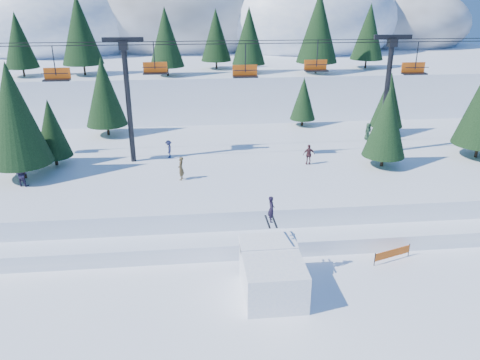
{
  "coord_description": "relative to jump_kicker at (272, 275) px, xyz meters",
  "views": [
    {
      "loc": [
        -3.86,
        -20.79,
        16.07
      ],
      "look_at": [
        -1.03,
        6.0,
        5.2
      ],
      "focal_mm": 35.0,
      "sensor_mm": 36.0,
      "label": 1
    }
  ],
  "objects": [
    {
      "name": "mountain_ridge",
      "position": [
        -5.41,
        71.97,
        8.41
      ],
      "size": [
        119.0,
        60.0,
        26.46
      ],
      "color": "white",
      "rests_on": "ground"
    },
    {
      "name": "conifer_stand",
      "position": [
        3.85,
        17.48,
        5.76
      ],
      "size": [
        62.06,
        17.55,
        9.25
      ],
      "color": "black",
      "rests_on": "mid_shelf"
    },
    {
      "name": "ground",
      "position": [
        -0.32,
        -1.36,
        -1.24
      ],
      "size": [
        160.0,
        160.0,
        0.0
      ],
      "primitive_type": "plane",
      "color": "white",
      "rests_on": "ground"
    },
    {
      "name": "chairlift",
      "position": [
        0.19,
        16.69,
        8.08
      ],
      "size": [
        47.08,
        3.21,
        10.28
      ],
      "color": "black",
      "rests_on": "mid_shelf"
    },
    {
      "name": "banner_far",
      "position": [
        11.19,
        5.04,
        -0.7
      ],
      "size": [
        2.8,
        0.61,
        0.9
      ],
      "color": "black",
      "rests_on": "ground"
    },
    {
      "name": "jump_kicker",
      "position": [
        0.0,
        0.0,
        0.0
      ],
      "size": [
        3.34,
        4.56,
        5.41
      ],
      "color": "white",
      "rests_on": "ground"
    },
    {
      "name": "berm",
      "position": [
        -0.32,
        6.64,
        -0.69
      ],
      "size": [
        70.0,
        6.0,
        1.1
      ],
      "primitive_type": "cube",
      "color": "white",
      "rests_on": "ground"
    },
    {
      "name": "banner_near",
      "position": [
        8.24,
        2.63,
        -0.7
      ],
      "size": [
        2.71,
        0.95,
        0.9
      ],
      "color": "black",
      "rests_on": "ground"
    },
    {
      "name": "distant_skiers",
      "position": [
        -3.67,
        15.02,
        2.13
      ],
      "size": [
        31.0,
        9.62,
        1.88
      ],
      "color": "#48252A",
      "rests_on": "mid_shelf"
    },
    {
      "name": "mid_shelf",
      "position": [
        -0.32,
        16.64,
        0.01
      ],
      "size": [
        70.0,
        22.0,
        2.5
      ],
      "primitive_type": "cube",
      "color": "white",
      "rests_on": "ground"
    }
  ]
}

